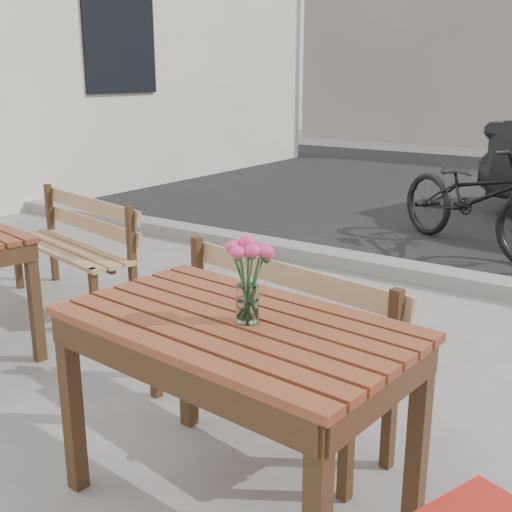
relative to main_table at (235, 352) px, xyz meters
The scene contains 6 objects.
ground 0.64m from the main_table, 166.90° to the right, with size 80.00×80.00×0.00m, color slate.
main_table is the anchor object (origin of this frame).
main_bench 0.64m from the main_table, 111.32° to the left, with size 1.30×0.57×0.78m.
main_vase 0.31m from the main_table, ahead, with size 0.16×0.16×0.30m.
second_bench 2.54m from the main_table, 151.75° to the left, with size 1.29×0.62×0.77m.
bicycle 4.16m from the main_table, 95.39° to the left, with size 0.64×1.83×0.96m, color black.
Camera 1 is at (1.35, -1.60, 1.55)m, focal length 45.00 mm.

